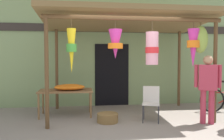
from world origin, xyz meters
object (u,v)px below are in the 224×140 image
object	(u,v)px
folding_chair	(151,100)
wicker_basket_by_table	(108,118)
flower_heap_on_table	(70,87)
display_table	(66,92)
vendor_in_orange	(208,84)

from	to	relation	value
folding_chair	wicker_basket_by_table	bearing A→B (deg)	179.62
flower_heap_on_table	wicker_basket_by_table	world-z (taller)	flower_heap_on_table
display_table	folding_chair	size ratio (longest dim) A/B	1.67
wicker_basket_by_table	vendor_in_orange	xyz separation A→B (m)	(2.30, -0.42, 0.83)
vendor_in_orange	flower_heap_on_table	bearing A→B (deg)	159.61
display_table	folding_chair	bearing A→B (deg)	-21.01
flower_heap_on_table	vendor_in_orange	world-z (taller)	vendor_in_orange
flower_heap_on_table	folding_chair	world-z (taller)	flower_heap_on_table
wicker_basket_by_table	vendor_in_orange	world-z (taller)	vendor_in_orange
folding_chair	wicker_basket_by_table	xyz separation A→B (m)	(-1.07, 0.01, -0.40)
flower_heap_on_table	display_table	bearing A→B (deg)	168.65
flower_heap_on_table	folding_chair	bearing A→B (deg)	-21.54
display_table	folding_chair	world-z (taller)	folding_chair
display_table	flower_heap_on_table	xyz separation A→B (m)	(0.12, -0.02, 0.14)
display_table	wicker_basket_by_table	bearing A→B (deg)	-37.78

